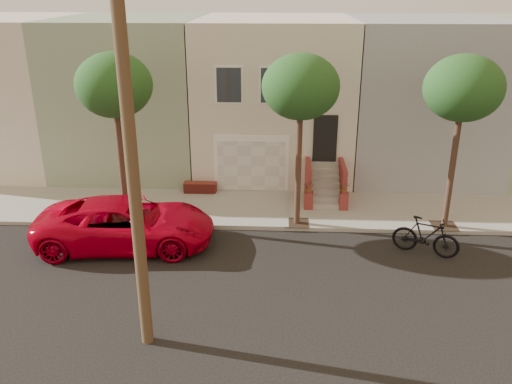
{
  "coord_description": "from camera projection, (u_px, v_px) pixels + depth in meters",
  "views": [
    {
      "loc": [
        0.34,
        -14.39,
        8.6
      ],
      "look_at": [
        -0.5,
        3.0,
        1.74
      ],
      "focal_mm": 37.24,
      "sensor_mm": 36.0,
      "label": 1
    }
  ],
  "objects": [
    {
      "name": "sidewalk",
      "position": [
        271.0,
        209.0,
        21.49
      ],
      "size": [
        40.0,
        3.7,
        0.15
      ],
      "primitive_type": "cube",
      "color": "gray",
      "rests_on": "ground"
    },
    {
      "name": "tree_left",
      "position": [
        114.0,
        86.0,
        18.49
      ],
      "size": [
        2.7,
        2.57,
        6.3
      ],
      "color": "#2D2116",
      "rests_on": "sidewalk"
    },
    {
      "name": "tree_mid",
      "position": [
        301.0,
        88.0,
        18.2
      ],
      "size": [
        2.7,
        2.57,
        6.3
      ],
      "color": "#2D2116",
      "rests_on": "sidewalk"
    },
    {
      "name": "house_row",
      "position": [
        274.0,
        93.0,
        25.61
      ],
      "size": [
        33.1,
        11.7,
        7.0
      ],
      "color": "beige",
      "rests_on": "sidewalk"
    },
    {
      "name": "tree_right",
      "position": [
        463.0,
        89.0,
        17.95
      ],
      "size": [
        2.7,
        2.57,
        6.3
      ],
      "color": "#2D2116",
      "rests_on": "sidewalk"
    },
    {
      "name": "motorcycle",
      "position": [
        426.0,
        236.0,
        17.86
      ],
      "size": [
        2.29,
        1.45,
        1.34
      ],
      "primitive_type": "imported",
      "rotation": [
        0.0,
        0.0,
        1.17
      ],
      "color": "black",
      "rests_on": "ground"
    },
    {
      "name": "pickup_truck",
      "position": [
        126.0,
        223.0,
        18.39
      ],
      "size": [
        6.28,
        3.25,
        1.69
      ],
      "primitive_type": "imported",
      "rotation": [
        0.0,
        0.0,
        1.64
      ],
      "color": "#BE001B",
      "rests_on": "ground"
    },
    {
      "name": "ground",
      "position": [
        267.0,
        279.0,
        16.55
      ],
      "size": [
        90.0,
        90.0,
        0.0
      ],
      "primitive_type": "plane",
      "color": "black",
      "rests_on": "ground"
    }
  ]
}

